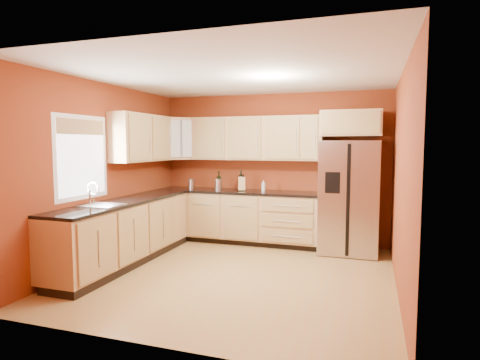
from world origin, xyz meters
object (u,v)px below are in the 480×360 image
at_px(refrigerator, 349,197).
at_px(wine_bottle_a, 241,180).
at_px(knife_block, 242,184).
at_px(canister_left, 191,184).
at_px(soap_dispenser, 263,186).

relative_size(refrigerator, wine_bottle_a, 4.87).
height_order(refrigerator, knife_block, refrigerator).
distance_m(canister_left, knife_block, 0.94).
distance_m(refrigerator, canister_left, 2.76).
distance_m(refrigerator, soap_dispenser, 1.44).
height_order(refrigerator, wine_bottle_a, refrigerator).
bearing_deg(soap_dispenser, wine_bottle_a, 178.82).
distance_m(wine_bottle_a, soap_dispenser, 0.42).
relative_size(canister_left, knife_block, 0.76).
bearing_deg(refrigerator, soap_dispenser, 176.00).
bearing_deg(knife_block, refrigerator, -18.36).
xyz_separation_m(refrigerator, wine_bottle_a, (-1.84, 0.11, 0.21)).
height_order(wine_bottle_a, soap_dispenser, wine_bottle_a).
relative_size(refrigerator, knife_block, 7.56).
distance_m(canister_left, soap_dispenser, 1.32).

